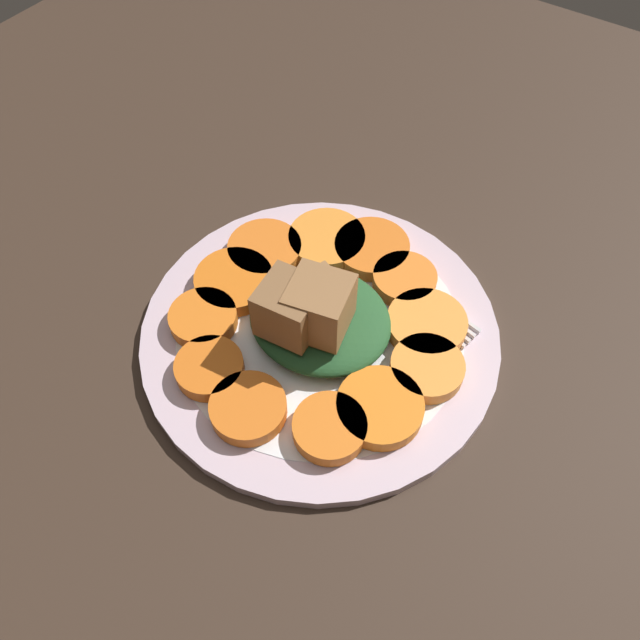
% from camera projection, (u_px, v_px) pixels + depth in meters
% --- Properties ---
extents(table_slab, '(1.20, 1.20, 0.02)m').
position_uv_depth(table_slab, '(320.00, 342.00, 0.51)').
color(table_slab, '#38281E').
rests_on(table_slab, ground).
extents(plate, '(0.29, 0.29, 0.01)m').
position_uv_depth(plate, '(320.00, 331.00, 0.50)').
color(plate, silver).
rests_on(plate, table_slab).
extents(carrot_slice_0, '(0.06, 0.06, 0.01)m').
position_uv_depth(carrot_slice_0, '(265.00, 250.00, 0.54)').
color(carrot_slice_0, orange).
rests_on(carrot_slice_0, plate).
extents(carrot_slice_1, '(0.07, 0.07, 0.01)m').
position_uv_depth(carrot_slice_1, '(234.00, 281.00, 0.52)').
color(carrot_slice_1, orange).
rests_on(carrot_slice_1, plate).
extents(carrot_slice_2, '(0.05, 0.05, 0.01)m').
position_uv_depth(carrot_slice_2, '(203.00, 318.00, 0.49)').
color(carrot_slice_2, orange).
rests_on(carrot_slice_2, plate).
extents(carrot_slice_3, '(0.05, 0.05, 0.01)m').
position_uv_depth(carrot_slice_3, '(210.00, 368.00, 0.47)').
color(carrot_slice_3, orange).
rests_on(carrot_slice_3, plate).
extents(carrot_slice_4, '(0.06, 0.06, 0.01)m').
position_uv_depth(carrot_slice_4, '(248.00, 408.00, 0.45)').
color(carrot_slice_4, orange).
rests_on(carrot_slice_4, plate).
extents(carrot_slice_5, '(0.05, 0.05, 0.01)m').
position_uv_depth(carrot_slice_5, '(330.00, 428.00, 0.44)').
color(carrot_slice_5, orange).
rests_on(carrot_slice_5, plate).
extents(carrot_slice_6, '(0.06, 0.06, 0.01)m').
position_uv_depth(carrot_slice_6, '(380.00, 407.00, 0.45)').
color(carrot_slice_6, orange).
rests_on(carrot_slice_6, plate).
extents(carrot_slice_7, '(0.06, 0.06, 0.01)m').
position_uv_depth(carrot_slice_7, '(427.00, 368.00, 0.47)').
color(carrot_slice_7, orange).
rests_on(carrot_slice_7, plate).
extents(carrot_slice_8, '(0.06, 0.06, 0.01)m').
position_uv_depth(carrot_slice_8, '(426.00, 324.00, 0.49)').
color(carrot_slice_8, orange).
rests_on(carrot_slice_8, plate).
extents(carrot_slice_9, '(0.05, 0.05, 0.01)m').
position_uv_depth(carrot_slice_9, '(404.00, 280.00, 0.52)').
color(carrot_slice_9, orange).
rests_on(carrot_slice_9, plate).
extents(carrot_slice_10, '(0.06, 0.06, 0.01)m').
position_uv_depth(carrot_slice_10, '(372.00, 249.00, 0.54)').
color(carrot_slice_10, orange).
rests_on(carrot_slice_10, plate).
extents(carrot_slice_11, '(0.07, 0.07, 0.01)m').
position_uv_depth(carrot_slice_11, '(327.00, 240.00, 0.54)').
color(carrot_slice_11, orange).
rests_on(carrot_slice_11, plate).
extents(center_pile, '(0.11, 0.10, 0.07)m').
position_uv_depth(center_pile, '(315.00, 314.00, 0.47)').
color(center_pile, '#235128').
rests_on(center_pile, plate).
extents(fork, '(0.18, 0.05, 0.00)m').
position_uv_depth(fork, '(392.00, 281.00, 0.52)').
color(fork, silver).
rests_on(fork, plate).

